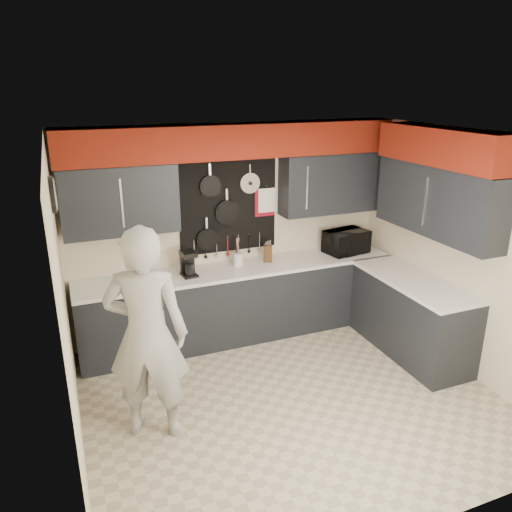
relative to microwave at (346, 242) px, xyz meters
name	(u,v)px	position (x,y,z in m)	size (l,w,h in m)	color
ground	(291,398)	(-1.46, -1.44, -1.07)	(4.00, 4.00, 0.00)	#BEB594
back_wall_assembly	(236,175)	(-1.45, 0.16, 0.94)	(4.00, 0.36, 2.60)	#F5E1BD
right_wall_assembly	(442,190)	(0.40, -1.18, 0.87)	(0.36, 3.50, 2.60)	#F5E1BD
left_wall_assembly	(66,310)	(-3.45, -1.42, 0.27)	(0.05, 3.50, 2.60)	#F5E1BD
base_cabinets	(288,306)	(-0.97, -0.31, -0.61)	(3.95, 2.20, 0.92)	black
microwave	(346,242)	(0.00, 0.00, 0.00)	(0.54, 0.37, 0.30)	black
knife_block	(268,253)	(-1.08, 0.07, -0.04)	(0.10, 0.10, 0.22)	#351F11
utensil_crock	(238,259)	(-1.46, 0.09, -0.07)	(0.12, 0.12, 0.16)	silver
coffee_maker	(188,263)	(-2.11, -0.03, 0.00)	(0.18, 0.21, 0.30)	black
person	(147,335)	(-2.84, -1.41, -0.09)	(0.72, 0.47, 1.96)	beige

